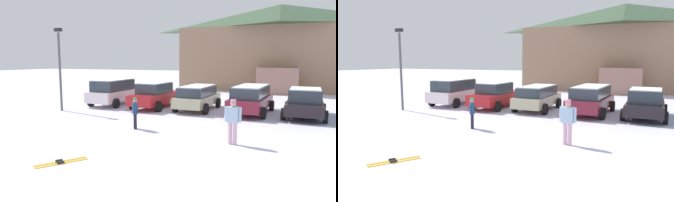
# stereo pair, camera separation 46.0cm
# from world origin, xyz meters

# --- Properties ---
(ground) EXTENTS (160.00, 160.00, 0.00)m
(ground) POSITION_xyz_m (0.00, 0.00, 0.00)
(ground) COLOR silver
(ski_lodge) EXTENTS (20.61, 12.39, 9.01)m
(ski_lodge) POSITION_xyz_m (2.71, 29.28, 4.56)
(ski_lodge) COLOR #947256
(ski_lodge) RESTS_ON ground
(parked_white_suv) EXTENTS (2.23, 4.27, 1.77)m
(parked_white_suv) POSITION_xyz_m (-7.04, 11.87, 0.95)
(parked_white_suv) COLOR white
(parked_white_suv) RESTS_ON ground
(parked_red_sedan) EXTENTS (2.23, 4.71, 1.67)m
(parked_red_sedan) POSITION_xyz_m (-3.80, 11.87, 0.84)
(parked_red_sedan) COLOR #AD1C21
(parked_red_sedan) RESTS_ON ground
(parked_beige_suv) EXTENTS (2.16, 4.47, 1.53)m
(parked_beige_suv) POSITION_xyz_m (-0.99, 12.06, 0.84)
(parked_beige_suv) COLOR tan
(parked_beige_suv) RESTS_ON ground
(parked_maroon_van) EXTENTS (2.37, 4.87, 1.64)m
(parked_maroon_van) POSITION_xyz_m (2.25, 12.08, 0.89)
(parked_maroon_van) COLOR maroon
(parked_maroon_van) RESTS_ON ground
(parked_black_sedan) EXTENTS (2.28, 4.39, 1.60)m
(parked_black_sedan) POSITION_xyz_m (5.10, 11.97, 0.81)
(parked_black_sedan) COLOR black
(parked_black_sedan) RESTS_ON ground
(skier_adult_in_blue_parka) EXTENTS (0.62, 0.25, 1.67)m
(skier_adult_in_blue_parka) POSITION_xyz_m (2.56, 5.13, 0.94)
(skier_adult_in_blue_parka) COLOR #DBA8BE
(skier_adult_in_blue_parka) RESTS_ON ground
(skier_teen_in_navy_coat) EXTENTS (0.37, 0.43, 1.41)m
(skier_teen_in_navy_coat) POSITION_xyz_m (-1.97, 5.92, 0.79)
(skier_teen_in_navy_coat) COLOR black
(skier_teen_in_navy_coat) RESTS_ON ground
(pair_of_skis) EXTENTS (1.09, 1.47, 0.08)m
(pair_of_skis) POSITION_xyz_m (-1.78, 1.05, 0.02)
(pair_of_skis) COLOR gold
(pair_of_skis) RESTS_ON ground
(lamp_post) EXTENTS (0.44, 0.24, 4.98)m
(lamp_post) POSITION_xyz_m (-8.62, 8.49, 2.83)
(lamp_post) COLOR #515459
(lamp_post) RESTS_ON ground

